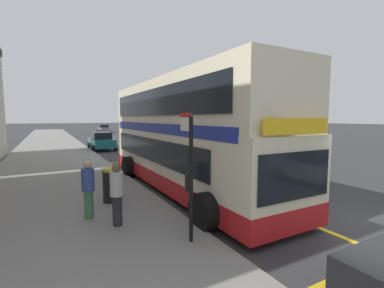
{
  "coord_description": "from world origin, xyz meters",
  "views": [
    {
      "loc": [
        -7.32,
        -3.75,
        2.9
      ],
      "look_at": [
        -1.87,
        6.26,
        1.79
      ],
      "focal_mm": 24.94,
      "sensor_mm": 36.0,
      "label": 1
    }
  ],
  "objects_px": {
    "litter_bin": "(112,185)",
    "pedestrian_waiting_near_sign": "(88,187)",
    "pedestrian_further_back": "(117,192)",
    "double_decker_bus": "(182,138)",
    "bus_stop_sign": "(189,168)",
    "parked_car_teal_kerbside": "(102,141)",
    "parked_car_grey_behind": "(104,129)"
  },
  "relations": [
    {
      "from": "litter_bin",
      "to": "pedestrian_waiting_near_sign",
      "type": "bearing_deg",
      "value": -125.72
    },
    {
      "from": "litter_bin",
      "to": "pedestrian_further_back",
      "type": "bearing_deg",
      "value": -98.33
    },
    {
      "from": "double_decker_bus",
      "to": "bus_stop_sign",
      "type": "xyz_separation_m",
      "value": [
        -2.13,
        -4.66,
        -0.26
      ]
    },
    {
      "from": "parked_car_teal_kerbside",
      "to": "pedestrian_waiting_near_sign",
      "type": "bearing_deg",
      "value": 80.48
    },
    {
      "from": "parked_car_teal_kerbside",
      "to": "pedestrian_waiting_near_sign",
      "type": "height_order",
      "value": "pedestrian_waiting_near_sign"
    },
    {
      "from": "litter_bin",
      "to": "parked_car_teal_kerbside",
      "type": "bearing_deg",
      "value": 81.24
    },
    {
      "from": "parked_car_grey_behind",
      "to": "pedestrian_waiting_near_sign",
      "type": "bearing_deg",
      "value": -100.91
    },
    {
      "from": "bus_stop_sign",
      "to": "parked_car_grey_behind",
      "type": "distance_m",
      "value": 50.26
    },
    {
      "from": "bus_stop_sign",
      "to": "pedestrian_waiting_near_sign",
      "type": "bearing_deg",
      "value": 126.29
    },
    {
      "from": "pedestrian_waiting_near_sign",
      "to": "pedestrian_further_back",
      "type": "bearing_deg",
      "value": -56.1
    },
    {
      "from": "pedestrian_waiting_near_sign",
      "to": "parked_car_teal_kerbside",
      "type": "bearing_deg",
      "value": 79.04
    },
    {
      "from": "double_decker_bus",
      "to": "parked_car_grey_behind",
      "type": "bearing_deg",
      "value": 83.61
    },
    {
      "from": "pedestrian_further_back",
      "to": "litter_bin",
      "type": "distance_m",
      "value": 2.13
    },
    {
      "from": "double_decker_bus",
      "to": "pedestrian_further_back",
      "type": "xyz_separation_m",
      "value": [
        -3.38,
        -3.04,
        -1.06
      ]
    },
    {
      "from": "parked_car_grey_behind",
      "to": "parked_car_teal_kerbside",
      "type": "height_order",
      "value": "same"
    },
    {
      "from": "parked_car_teal_kerbside",
      "to": "pedestrian_further_back",
      "type": "relative_size",
      "value": 2.61
    },
    {
      "from": "bus_stop_sign",
      "to": "litter_bin",
      "type": "height_order",
      "value": "bus_stop_sign"
    },
    {
      "from": "parked_car_teal_kerbside",
      "to": "litter_bin",
      "type": "relative_size",
      "value": 3.8
    },
    {
      "from": "double_decker_bus",
      "to": "litter_bin",
      "type": "bearing_deg",
      "value": -162.74
    },
    {
      "from": "bus_stop_sign",
      "to": "litter_bin",
      "type": "bearing_deg",
      "value": 104.19
    },
    {
      "from": "parked_car_grey_behind",
      "to": "bus_stop_sign",
      "type": "bearing_deg",
      "value": -98.34
    },
    {
      "from": "pedestrian_further_back",
      "to": "parked_car_grey_behind",
      "type": "bearing_deg",
      "value": 80.07
    },
    {
      "from": "parked_car_grey_behind",
      "to": "litter_bin",
      "type": "bearing_deg",
      "value": -100.12
    },
    {
      "from": "double_decker_bus",
      "to": "parked_car_teal_kerbside",
      "type": "distance_m",
      "value": 15.43
    },
    {
      "from": "parked_car_teal_kerbside",
      "to": "litter_bin",
      "type": "distance_m",
      "value": 16.51
    },
    {
      "from": "parked_car_teal_kerbside",
      "to": "litter_bin",
      "type": "xyz_separation_m",
      "value": [
        -2.52,
        -16.32,
        -0.1
      ]
    },
    {
      "from": "double_decker_bus",
      "to": "bus_stop_sign",
      "type": "relative_size",
      "value": 4.01
    },
    {
      "from": "bus_stop_sign",
      "to": "parked_car_grey_behind",
      "type": "bearing_deg",
      "value": 81.78
    },
    {
      "from": "double_decker_bus",
      "to": "pedestrian_waiting_near_sign",
      "type": "distance_m",
      "value": 4.64
    },
    {
      "from": "bus_stop_sign",
      "to": "pedestrian_waiting_near_sign",
      "type": "height_order",
      "value": "bus_stop_sign"
    },
    {
      "from": "double_decker_bus",
      "to": "parked_car_teal_kerbside",
      "type": "xyz_separation_m",
      "value": [
        -0.55,
        15.37,
        -1.27
      ]
    },
    {
      "from": "pedestrian_further_back",
      "to": "parked_car_teal_kerbside",
      "type": "bearing_deg",
      "value": 81.29
    }
  ]
}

